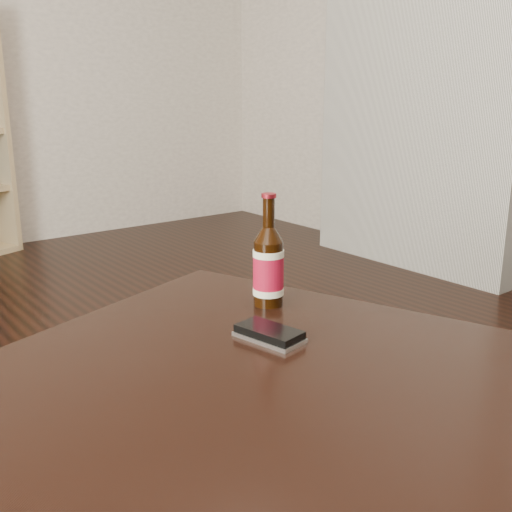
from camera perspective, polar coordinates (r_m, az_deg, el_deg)
chimney_breast at (r=3.36m, az=16.50°, el=22.20°), size 0.30×1.20×2.70m
beer_bottle at (r=1.14m, az=1.19°, el=-1.02°), size 0.06×0.06×0.22m
phone at (r=1.00m, az=1.28°, el=-7.44°), size 0.08×0.12×0.02m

